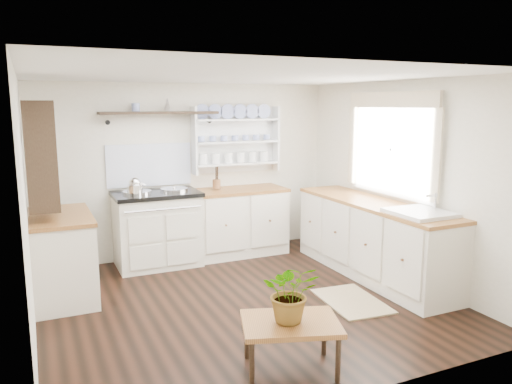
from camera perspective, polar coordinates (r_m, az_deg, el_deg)
floor at (r=5.33m, az=-1.30°, el=-12.35°), size 4.00×3.80×0.01m
wall_back at (r=6.78m, az=-7.69°, el=2.47°), size 4.00×0.02×2.30m
wall_right at (r=6.07m, az=16.29°, el=1.29°), size 0.02×3.80×2.30m
wall_left at (r=4.62m, az=-24.82°, el=-1.89°), size 0.02×3.80×2.30m
ceiling at (r=4.94m, az=-1.41°, el=13.16°), size 4.00×3.80×0.01m
window at (r=6.10m, az=15.19°, el=5.31°), size 0.08×1.55×1.22m
aga_cooker at (r=6.45m, az=-11.23°, el=-4.06°), size 1.06×0.73×0.98m
back_cabinets at (r=6.82m, az=-1.98°, el=-3.28°), size 1.27×0.63×0.90m
right_cabinets at (r=6.10m, az=13.21°, el=-5.17°), size 0.62×2.43×0.90m
belfast_sink at (r=5.46m, az=18.15°, el=-3.49°), size 0.55×0.60×0.45m
left_cabinets at (r=5.66m, az=-21.26°, el=-6.77°), size 0.62×1.13×0.90m
plate_rack at (r=6.92m, az=-2.50°, el=6.08°), size 1.20×0.22×0.90m
high_shelf at (r=6.50m, az=-10.94°, el=8.78°), size 1.50×0.29×0.16m
left_shelving at (r=5.46m, az=-23.45°, el=4.16°), size 0.28×0.80×1.05m
kettle at (r=6.17m, az=-13.67°, el=0.53°), size 0.18×0.18×0.23m
utensil_crock at (r=6.69m, az=-4.53°, el=0.89°), size 0.11×0.11×0.12m
center_table at (r=3.95m, az=3.98°, el=-15.11°), size 0.86×0.73×0.40m
potted_plant at (r=3.84m, az=4.03°, el=-11.33°), size 0.54×0.51×0.47m
floor_rug at (r=5.40m, az=10.88°, el=-12.14°), size 0.62×0.89×0.02m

